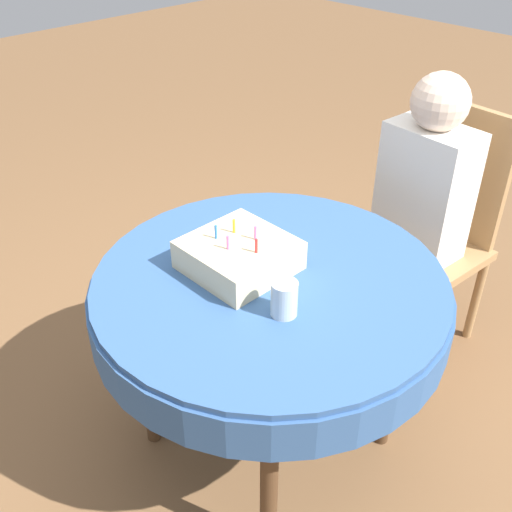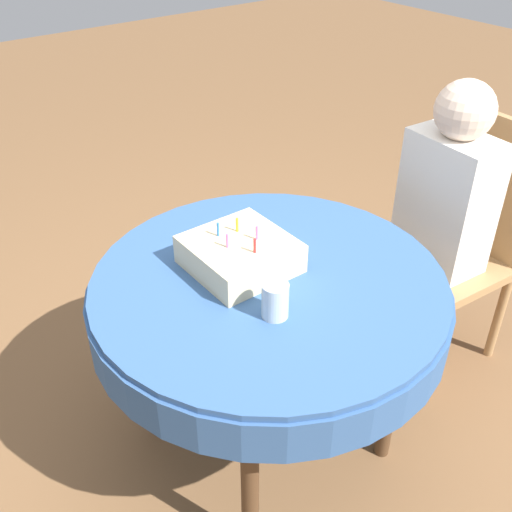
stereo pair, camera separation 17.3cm
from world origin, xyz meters
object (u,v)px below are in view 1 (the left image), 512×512
(chair, at_px, (431,225))
(person, at_px, (420,195))
(birthday_cake, at_px, (239,255))
(drinking_glass, at_px, (284,299))

(chair, distance_m, person, 0.20)
(birthday_cake, distance_m, drinking_glass, 0.25)
(person, distance_m, birthday_cake, 0.84)
(birthday_cake, bearing_deg, chair, 83.79)
(chair, relative_size, birthday_cake, 3.44)
(drinking_glass, bearing_deg, birthday_cake, 166.06)
(chair, bearing_deg, birthday_cake, -91.65)
(chair, height_order, drinking_glass, chair)
(drinking_glass, bearing_deg, chair, 97.80)
(person, bearing_deg, birthday_cake, -91.86)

